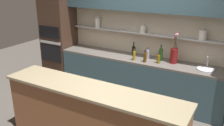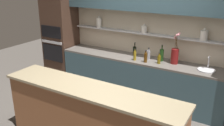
# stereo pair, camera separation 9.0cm
# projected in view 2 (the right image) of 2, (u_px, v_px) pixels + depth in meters

# --- Properties ---
(ground_plane) EXTENTS (12.00, 12.00, 0.00)m
(ground_plane) POSITION_uv_depth(u_px,v_px,m) (112.00, 126.00, 4.47)
(ground_plane) COLOR #4C4742
(back_wall_unit) EXTENTS (5.20, 0.44, 2.60)m
(back_wall_unit) POSITION_uv_depth(u_px,v_px,m) (150.00, 27.00, 5.19)
(back_wall_unit) COLOR beige
(back_wall_unit) RESTS_ON ground_plane
(back_counter_unit) EXTENTS (3.58, 0.62, 0.92)m
(back_counter_unit) POSITION_uv_depth(u_px,v_px,m) (139.00, 79.00, 5.36)
(back_counter_unit) COLOR #334C56
(back_counter_unit) RESTS_ON ground_plane
(island_counter) EXTENTS (2.90, 0.61, 1.02)m
(island_counter) POSITION_uv_depth(u_px,v_px,m) (90.00, 118.00, 3.78)
(island_counter) COLOR brown
(island_counter) RESTS_ON ground_plane
(oven_tower) EXTENTS (0.71, 0.64, 2.06)m
(oven_tower) POSITION_uv_depth(u_px,v_px,m) (61.00, 40.00, 6.22)
(oven_tower) COLOR #3D281E
(oven_tower) RESTS_ON ground_plane
(flower_vase) EXTENTS (0.15, 0.15, 0.62)m
(flower_vase) POSITION_uv_depth(u_px,v_px,m) (175.00, 55.00, 4.85)
(flower_vase) COLOR maroon
(flower_vase) RESTS_ON back_counter_unit
(sink_fixture) EXTENTS (0.32, 0.32, 0.25)m
(sink_fixture) POSITION_uv_depth(u_px,v_px,m) (207.00, 69.00, 4.55)
(sink_fixture) COLOR #B7B7BC
(sink_fixture) RESTS_ON back_counter_unit
(bottle_oil_0) EXTENTS (0.06, 0.06, 0.24)m
(bottle_oil_0) POSITION_uv_depth(u_px,v_px,m) (135.00, 56.00, 5.07)
(bottle_oil_0) COLOR olive
(bottle_oil_0) RESTS_ON back_counter_unit
(bottle_spirit_1) EXTENTS (0.07, 0.07, 0.24)m
(bottle_spirit_1) POSITION_uv_depth(u_px,v_px,m) (148.00, 55.00, 5.14)
(bottle_spirit_1) COLOR gray
(bottle_spirit_1) RESTS_ON back_counter_unit
(bottle_wine_2) EXTENTS (0.08, 0.08, 0.34)m
(bottle_wine_2) POSITION_uv_depth(u_px,v_px,m) (162.00, 55.00, 5.01)
(bottle_wine_2) COLOR #193814
(bottle_wine_2) RESTS_ON back_counter_unit
(bottle_spirit_3) EXTENTS (0.06, 0.06, 0.25)m
(bottle_spirit_3) POSITION_uv_depth(u_px,v_px,m) (146.00, 57.00, 4.94)
(bottle_spirit_3) COLOR #4C2D0C
(bottle_spirit_3) RESTS_ON back_counter_unit
(bottle_oil_4) EXTENTS (0.06, 0.06, 0.23)m
(bottle_oil_4) POSITION_uv_depth(u_px,v_px,m) (159.00, 59.00, 4.88)
(bottle_oil_4) COLOR brown
(bottle_oil_4) RESTS_ON back_counter_unit
(bottle_wine_5) EXTENTS (0.08, 0.08, 0.28)m
(bottle_wine_5) POSITION_uv_depth(u_px,v_px,m) (135.00, 51.00, 5.38)
(bottle_wine_5) COLOR black
(bottle_wine_5) RESTS_ON back_counter_unit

